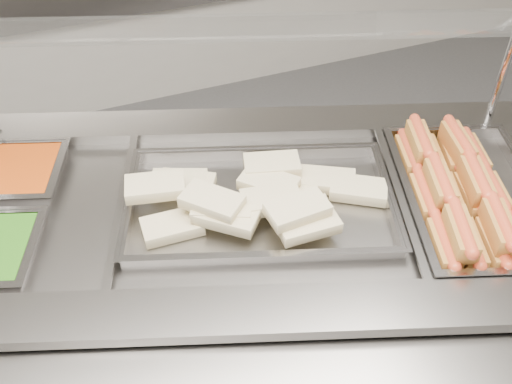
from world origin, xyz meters
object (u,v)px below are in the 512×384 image
object	(u,v)px
sneeze_guard	(232,31)
pan_hotdogs	(468,203)
pan_wraps	(260,205)
steam_counter	(240,302)

from	to	relation	value
sneeze_guard	pan_hotdogs	distance (m)	0.81
pan_hotdogs	pan_wraps	distance (m)	0.59
pan_hotdogs	pan_wraps	size ratio (longest dim) A/B	0.82
sneeze_guard	pan_wraps	bearing A→B (deg)	-93.31
sneeze_guard	pan_hotdogs	xyz separation A→B (m)	(0.55, -0.43, -0.43)
steam_counter	pan_wraps	bearing A→B (deg)	-18.66
sneeze_guard	pan_wraps	world-z (taller)	sneeze_guard
steam_counter	sneeze_guard	world-z (taller)	sneeze_guard
pan_wraps	steam_counter	bearing A→B (deg)	161.34
steam_counter	sneeze_guard	size ratio (longest dim) A/B	1.24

